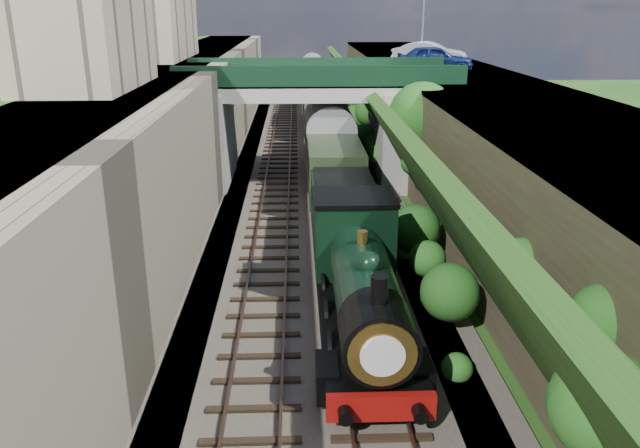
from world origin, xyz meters
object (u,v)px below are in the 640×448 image
Objects in this scene: road_bridge at (326,116)px; tender at (344,220)px; car_blue at (435,59)px; car_silver at (429,54)px; lamppost at (424,17)px; tree at (423,119)px; locomotive at (362,287)px.

tender is (0.26, -12.02, -2.46)m from road_bridge.
car_blue is 18.31m from tender.
car_silver is at bearing -3.45° from car_blue.
lamppost reaches higher than road_bridge.
tree is 1.35× the size of car_blue.
locomotive is at bearing -107.57° from tree.
road_bridge is at bearing 154.47° from car_silver.
road_bridge is 3.27× the size of car_blue.
locomotive is at bearing -90.00° from tender.
road_bridge is 2.42× the size of tree.
car_blue reaches higher than road_bridge.
road_bridge is at bearing 91.22° from tender.
tree reaches higher than tender.
road_bridge is at bearing -131.68° from lamppost.
car_silver reaches higher than tree.
locomotive is 1.70× the size of tender.
tree reaches higher than locomotive.
lamppost is (2.22, 12.57, 4.92)m from tree.
tender is at bearing -122.05° from tree.
car_silver is 0.51× the size of locomotive.
car_blue is at bearing -89.34° from lamppost.
tree is (4.97, -4.49, 0.57)m from road_bridge.
car_blue is at bearing 73.38° from locomotive.
locomotive is (-4.71, -14.89, -2.75)m from tree.
tender is (-6.93, -20.10, -7.95)m from lamppost.
tender is at bearing -109.03° from lamppost.
locomotive is at bearing 166.28° from car_blue.
tree is 1.28× the size of car_silver.
lamppost is 22.70m from tender.
car_silver is (0.41, 3.72, 0.02)m from car_blue.
car_silver is 21.78m from tender.
car_silver is at bearing 69.46° from tender.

